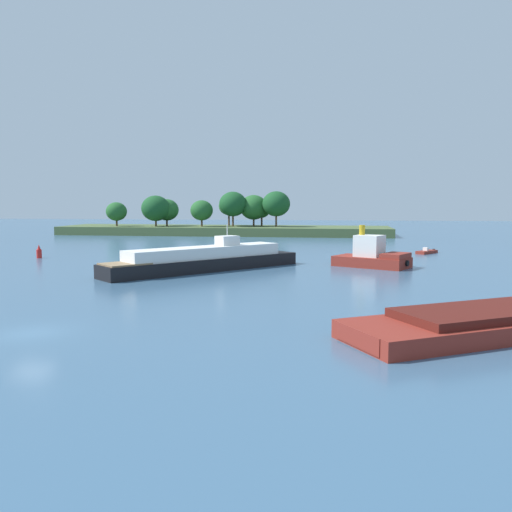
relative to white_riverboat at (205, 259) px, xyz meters
The scene contains 7 objects.
ground_plane 29.90m from the white_riverboat, 96.44° to the right, with size 400.00×400.00×0.00m, color #3D607F.
treeline_island 67.60m from the white_riverboat, 100.97° to the left, with size 78.73×17.12×10.36m.
white_riverboat is the anchor object (origin of this frame).
small_motorboat 37.79m from the white_riverboat, 40.82° to the left, with size 3.74×4.27×0.95m.
fishing_skiff 16.13m from the white_riverboat, 129.47° to the left, with size 3.84×4.39×0.95m.
tugboat 20.22m from the white_riverboat, 18.54° to the left, with size 9.71×7.94×5.03m.
channel_buoy_red 28.06m from the white_riverboat, 159.57° to the left, with size 0.70×0.70×1.90m.
Camera 1 is at (17.85, -28.51, 7.81)m, focal length 36.94 mm.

